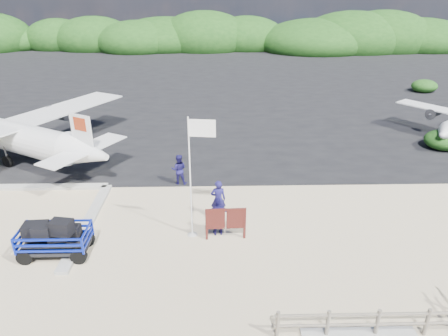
# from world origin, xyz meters

# --- Properties ---
(ground) EXTENTS (160.00, 160.00, 0.00)m
(ground) POSITION_xyz_m (0.00, 0.00, 0.00)
(ground) COLOR beige
(asphalt_apron) EXTENTS (90.00, 50.00, 0.04)m
(asphalt_apron) POSITION_xyz_m (0.00, 30.00, 0.00)
(asphalt_apron) COLOR #B2B2B2
(asphalt_apron) RESTS_ON ground
(vegetation_band) EXTENTS (124.00, 8.00, 4.40)m
(vegetation_band) POSITION_xyz_m (0.00, 55.00, 0.00)
(vegetation_band) COLOR #B2B2B2
(vegetation_band) RESTS_ON ground
(fence) EXTENTS (6.40, 2.00, 1.10)m
(fence) POSITION_xyz_m (6.00, -5.00, 0.00)
(fence) COLOR #B2B2B2
(fence) RESTS_ON ground
(baggage_cart) EXTENTS (2.84, 1.63, 1.42)m
(baggage_cart) POSITION_xyz_m (-5.05, -0.72, 0.00)
(baggage_cart) COLOR #0B20AC
(baggage_cart) RESTS_ON ground
(flagpole) EXTENTS (1.10, 0.57, 5.23)m
(flagpole) POSITION_xyz_m (0.19, 0.54, 0.00)
(flagpole) COLOR white
(flagpole) RESTS_ON ground
(signboard) EXTENTS (1.79, 0.23, 1.47)m
(signboard) POSITION_xyz_m (1.60, 0.21, 0.00)
(signboard) COLOR #501C16
(signboard) RESTS_ON ground
(crew_a) EXTENTS (0.70, 0.48, 1.87)m
(crew_a) POSITION_xyz_m (1.32, 1.90, 0.93)
(crew_a) COLOR #1B1756
(crew_a) RESTS_ON ground
(crew_b) EXTENTS (0.83, 0.65, 1.67)m
(crew_b) POSITION_xyz_m (-0.73, 5.37, 0.84)
(crew_b) COLOR #1B1756
(crew_b) RESTS_ON ground
(crew_c) EXTENTS (1.08, 0.57, 1.75)m
(crew_c) POSITION_xyz_m (1.31, 0.55, 0.87)
(crew_c) COLOR #1B1756
(crew_c) RESTS_ON ground
(aircraft_large) EXTENTS (21.73, 21.73, 4.78)m
(aircraft_large) POSITION_xyz_m (10.86, 24.20, 0.00)
(aircraft_large) COLOR #B2B2B2
(aircraft_large) RESTS_ON ground
(aircraft_small) EXTENTS (11.02, 11.02, 2.83)m
(aircraft_small) POSITION_xyz_m (-7.40, 31.80, 0.00)
(aircraft_small) COLOR #B2B2B2
(aircraft_small) RESTS_ON ground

